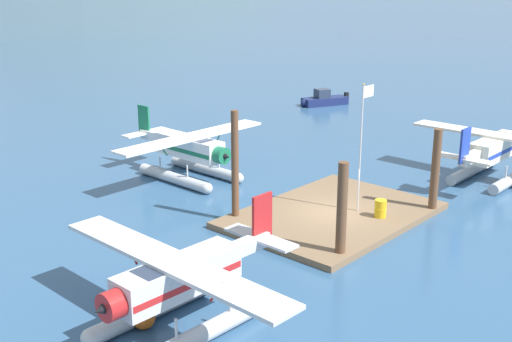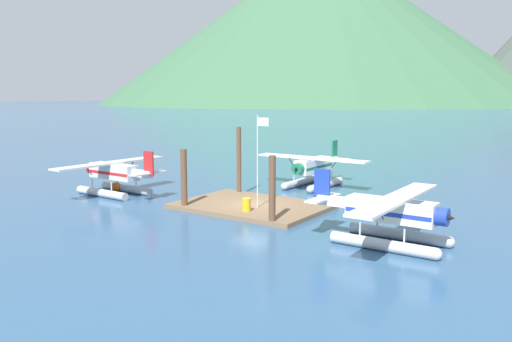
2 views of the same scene
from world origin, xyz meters
name	(u,v)px [view 1 (image 1 of 2)]	position (x,y,z in m)	size (l,w,h in m)	color
ground_plane	(332,218)	(0.00, 0.00, 0.00)	(1200.00, 1200.00, 0.00)	#2D5175
dock_platform	(332,215)	(0.00, 0.00, 0.15)	(10.37, 7.35, 0.30)	brown
piling_near_left	(342,211)	(-3.72, -3.08, 2.16)	(0.44, 0.44, 4.32)	brown
piling_near_right	(435,172)	(3.90, -3.40, 2.21)	(0.42, 0.42, 4.41)	brown
piling_far_left	(235,167)	(-3.56, 3.29, 2.78)	(0.36, 0.36, 5.56)	brown
flagpole	(363,133)	(1.15, -0.80, 4.28)	(0.95, 0.10, 6.44)	silver
fuel_drum	(380,208)	(1.03, -2.11, 0.74)	(0.62, 0.62, 0.88)	gold
mooring_buoy	(144,318)	(-12.99, -1.35, 0.41)	(0.82, 0.82, 0.82)	orange
seaplane_cream_stbd_aft	(495,154)	(11.48, -3.33, 1.58)	(7.98, 10.40, 3.84)	#B7BABF
seaplane_white_bow_centre	(190,153)	(-0.40, 10.05, 1.58)	(10.41, 7.98, 3.84)	#B7BABF
seaplane_silver_port_aft	(178,287)	(-12.16, -2.27, 1.58)	(7.98, 10.43, 3.84)	#B7BABF
boat_navy_open_east	(323,100)	(22.76, 17.36, 0.49)	(4.57, 3.09, 1.50)	navy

